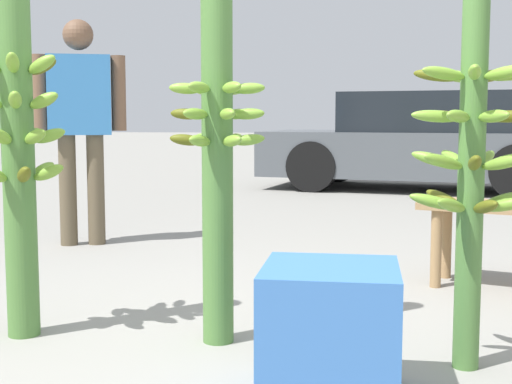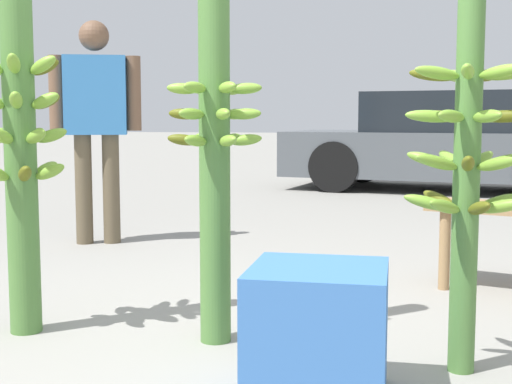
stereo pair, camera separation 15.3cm
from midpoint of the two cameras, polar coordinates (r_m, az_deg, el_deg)
ground_plane at (r=2.79m, az=-1.68°, el=-13.63°), size 80.00×80.00×0.00m
banana_stalk_left at (r=3.18m, az=-17.04°, el=3.44°), size 0.40×0.40×1.54m
banana_stalk_center at (r=2.91m, az=-1.83°, el=4.34°), size 0.39×0.38×1.67m
banana_stalk_right at (r=2.69m, az=18.12°, el=2.91°), size 0.45×0.45×1.54m
vendor_person at (r=5.36m, az=-11.90°, el=6.21°), size 0.66×0.34×1.63m
parked_car at (r=9.44m, az=15.45°, el=3.81°), size 4.15×2.37×1.25m
produce_crate at (r=2.42m, az=6.83°, el=-11.17°), size 0.45×0.45×0.45m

